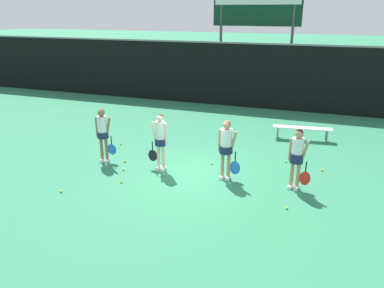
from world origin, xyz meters
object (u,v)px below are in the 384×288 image
object	(u,v)px
tennis_ball_8	(61,191)
player_3	(297,154)
tennis_ball_7	(287,208)
player_1	(160,138)
tennis_ball_1	(322,170)
tennis_ball_3	(121,182)
tennis_ball_5	(286,161)
tennis_ball_6	(212,163)
tennis_ball_2	(123,169)
bench_courtside	(302,129)
player_0	(103,131)
tennis_ball_0	(121,144)
player_2	(226,145)
tennis_ball_4	(125,161)
scoreboard	(256,21)

from	to	relation	value
tennis_ball_8	player_3	bearing A→B (deg)	21.70
tennis_ball_7	player_1	bearing A→B (deg)	163.25
player_3	tennis_ball_1	world-z (taller)	player_3
tennis_ball_1	tennis_ball_3	bearing A→B (deg)	-152.71
player_1	tennis_ball_5	xyz separation A→B (m)	(3.56, 1.88, -1.01)
player_3	tennis_ball_3	size ratio (longest dim) A/B	24.43
player_1	tennis_ball_6	xyz separation A→B (m)	(1.36, 0.92, -1.01)
tennis_ball_5	tennis_ball_3	bearing A→B (deg)	-143.83
tennis_ball_2	tennis_ball_6	world-z (taller)	tennis_ball_2
tennis_ball_3	bench_courtside	bearing A→B (deg)	50.87
player_0	tennis_ball_0	distance (m)	1.87
player_1	tennis_ball_7	bearing A→B (deg)	-13.56
tennis_ball_6	tennis_ball_8	xyz separation A→B (m)	(-3.28, -3.21, 0.00)
player_1	tennis_ball_6	bearing A→B (deg)	37.34
tennis_ball_0	tennis_ball_6	xyz separation A→B (m)	(3.66, -0.64, -0.00)
player_3	tennis_ball_0	bearing A→B (deg)	175.50
player_0	tennis_ball_1	size ratio (longest dim) A/B	25.67
player_2	tennis_ball_4	bearing A→B (deg)	179.45
tennis_ball_0	tennis_ball_2	size ratio (longest dim) A/B	0.96
player_1	tennis_ball_0	xyz separation A→B (m)	(-2.30, 1.56, -1.01)
tennis_ball_1	tennis_ball_3	distance (m)	6.03
player_0	player_2	distance (m)	4.00
player_3	tennis_ball_2	distance (m)	5.14
player_3	tennis_ball_0	distance (m)	6.52
scoreboard	tennis_ball_6	distance (m)	10.25
tennis_ball_1	tennis_ball_7	distance (m)	2.81
scoreboard	player_3	xyz separation A→B (m)	(3.14, -10.28, -3.06)
tennis_ball_5	tennis_ball_6	world-z (taller)	tennis_ball_5
tennis_ball_2	tennis_ball_4	world-z (taller)	same
tennis_ball_3	tennis_ball_8	distance (m)	1.63
scoreboard	tennis_ball_2	bearing A→B (deg)	-99.92
bench_courtside	player_3	size ratio (longest dim) A/B	1.28
bench_courtside	tennis_ball_4	size ratio (longest dim) A/B	30.95
bench_courtside	tennis_ball_4	world-z (taller)	bench_courtside
tennis_ball_7	tennis_ball_3	bearing A→B (deg)	-179.30
tennis_ball_7	tennis_ball_8	world-z (taller)	tennis_ball_8
bench_courtside	tennis_ball_3	size ratio (longest dim) A/B	31.39
scoreboard	player_1	distance (m)	10.80
player_0	tennis_ball_7	size ratio (longest dim) A/B	25.88
player_2	player_0	bearing A→B (deg)	-178.25
bench_courtside	tennis_ball_0	world-z (taller)	bench_courtside
player_0	tennis_ball_2	xyz separation A→B (m)	(0.92, -0.46, -1.01)
player_3	tennis_ball_8	bearing A→B (deg)	-149.25
player_2	tennis_ball_4	size ratio (longest dim) A/B	24.77
tennis_ball_0	tennis_ball_1	distance (m)	6.97
player_0	tennis_ball_5	bearing A→B (deg)	8.00
tennis_ball_3	tennis_ball_5	xyz separation A→B (m)	(4.25, 3.11, -0.00)
tennis_ball_0	tennis_ball_6	bearing A→B (deg)	-9.90
player_2	tennis_ball_8	distance (m)	4.69
player_1	tennis_ball_7	xyz separation A→B (m)	(3.90, -1.17, -1.01)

